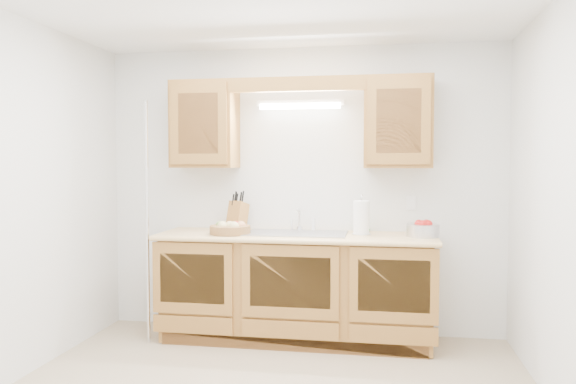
% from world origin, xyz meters
% --- Properties ---
extents(room, '(3.52, 3.50, 2.50)m').
position_xyz_m(room, '(0.00, 0.00, 1.25)').
color(room, tan).
rests_on(room, ground).
extents(base_cabinets, '(2.20, 0.60, 0.86)m').
position_xyz_m(base_cabinets, '(0.00, 1.20, 0.44)').
color(base_cabinets, '#9E692E').
rests_on(base_cabinets, ground).
extents(countertop, '(2.30, 0.63, 0.04)m').
position_xyz_m(countertop, '(0.00, 1.19, 0.88)').
color(countertop, '#E5BE78').
rests_on(countertop, base_cabinets).
extents(upper_cabinet_left, '(0.55, 0.33, 0.75)m').
position_xyz_m(upper_cabinet_left, '(-0.83, 1.33, 1.83)').
color(upper_cabinet_left, '#9E692E').
rests_on(upper_cabinet_left, room).
extents(upper_cabinet_right, '(0.55, 0.33, 0.75)m').
position_xyz_m(upper_cabinet_right, '(0.83, 1.33, 1.83)').
color(upper_cabinet_right, '#9E692E').
rests_on(upper_cabinet_right, room).
extents(valance, '(2.20, 0.05, 0.12)m').
position_xyz_m(valance, '(0.00, 1.19, 2.14)').
color(valance, '#9E692E').
rests_on(valance, room).
extents(fluorescent_fixture, '(0.76, 0.08, 0.08)m').
position_xyz_m(fluorescent_fixture, '(0.00, 1.42, 2.00)').
color(fluorescent_fixture, white).
rests_on(fluorescent_fixture, room).
extents(sink, '(0.84, 0.46, 0.36)m').
position_xyz_m(sink, '(0.00, 1.21, 0.83)').
color(sink, '#9E9EA3').
rests_on(sink, countertop).
extents(wire_shelf_pole, '(0.03, 0.03, 2.00)m').
position_xyz_m(wire_shelf_pole, '(-1.20, 0.94, 1.00)').
color(wire_shelf_pole, silver).
rests_on(wire_shelf_pole, ground).
extents(outlet_plate, '(0.08, 0.01, 0.12)m').
position_xyz_m(outlet_plate, '(0.95, 1.49, 1.15)').
color(outlet_plate, white).
rests_on(outlet_plate, room).
extents(fruit_basket, '(0.39, 0.39, 0.11)m').
position_xyz_m(fruit_basket, '(-0.54, 1.10, 0.95)').
color(fruit_basket, olive).
rests_on(fruit_basket, countertop).
extents(knife_block, '(0.18, 0.24, 0.36)m').
position_xyz_m(knife_block, '(-0.54, 1.34, 1.03)').
color(knife_block, '#9E692E').
rests_on(knife_block, countertop).
extents(orange_canister, '(0.08, 0.08, 0.25)m').
position_xyz_m(orange_canister, '(-0.54, 1.38, 1.02)').
color(orange_canister, '#E5570C').
rests_on(orange_canister, countertop).
extents(soap_bottle, '(0.09, 0.09, 0.16)m').
position_xyz_m(soap_bottle, '(-0.54, 1.40, 0.98)').
color(soap_bottle, blue).
rests_on(soap_bottle, countertop).
extents(sponge, '(0.13, 0.09, 0.03)m').
position_xyz_m(sponge, '(0.54, 1.44, 0.91)').
color(sponge, '#CC333F').
rests_on(sponge, countertop).
extents(paper_towel, '(0.16, 0.16, 0.33)m').
position_xyz_m(paper_towel, '(0.54, 1.22, 1.04)').
color(paper_towel, silver).
rests_on(paper_towel, countertop).
extents(apple_bowl, '(0.29, 0.29, 0.14)m').
position_xyz_m(apple_bowl, '(1.03, 1.19, 0.96)').
color(apple_bowl, silver).
rests_on(apple_bowl, countertop).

